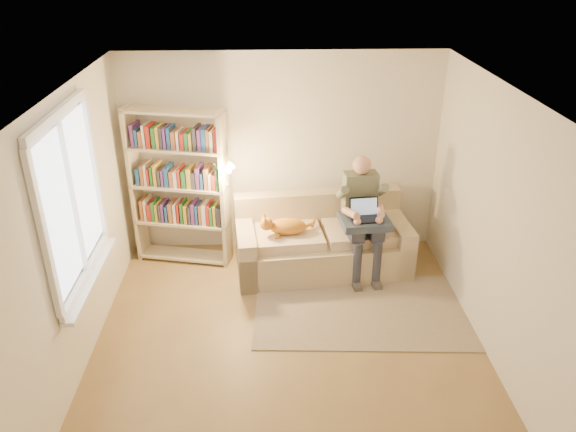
{
  "coord_description": "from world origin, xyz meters",
  "views": [
    {
      "loc": [
        -0.18,
        -4.5,
        3.78
      ],
      "look_at": [
        0.03,
        1.0,
        1.04
      ],
      "focal_mm": 35.0,
      "sensor_mm": 36.0,
      "label": 1
    }
  ],
  "objects_px": {
    "sofa": "(322,244)",
    "cat": "(282,226)",
    "person": "(362,210)",
    "laptop": "(365,213)",
    "bookshelf": "(179,180)"
  },
  "relations": [
    {
      "from": "cat",
      "to": "bookshelf",
      "type": "relative_size",
      "value": 0.33
    },
    {
      "from": "sofa",
      "to": "bookshelf",
      "type": "height_order",
      "value": "bookshelf"
    },
    {
      "from": "sofa",
      "to": "cat",
      "type": "relative_size",
      "value": 3.28
    },
    {
      "from": "laptop",
      "to": "cat",
      "type": "bearing_deg",
      "value": 171.2
    },
    {
      "from": "person",
      "to": "bookshelf",
      "type": "height_order",
      "value": "bookshelf"
    },
    {
      "from": "laptop",
      "to": "bookshelf",
      "type": "distance_m",
      "value": 2.29
    },
    {
      "from": "sofa",
      "to": "laptop",
      "type": "height_order",
      "value": "laptop"
    },
    {
      "from": "sofa",
      "to": "bookshelf",
      "type": "xyz_separation_m",
      "value": [
        -1.75,
        0.26,
        0.78
      ]
    },
    {
      "from": "sofa",
      "to": "bookshelf",
      "type": "relative_size",
      "value": 1.1
    },
    {
      "from": "bookshelf",
      "to": "laptop",
      "type": "bearing_deg",
      "value": -0.74
    },
    {
      "from": "sofa",
      "to": "person",
      "type": "xyz_separation_m",
      "value": [
        0.46,
        -0.11,
        0.51
      ]
    },
    {
      "from": "person",
      "to": "bookshelf",
      "type": "xyz_separation_m",
      "value": [
        -2.21,
        0.38,
        0.27
      ]
    },
    {
      "from": "person",
      "to": "cat",
      "type": "height_order",
      "value": "person"
    },
    {
      "from": "cat",
      "to": "bookshelf",
      "type": "xyz_separation_m",
      "value": [
        -1.25,
        0.45,
        0.43
      ]
    },
    {
      "from": "sofa",
      "to": "person",
      "type": "bearing_deg",
      "value": -19.4
    }
  ]
}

